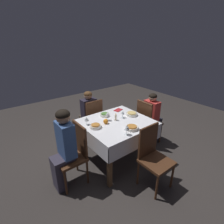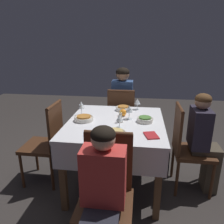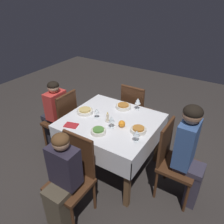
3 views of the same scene
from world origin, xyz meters
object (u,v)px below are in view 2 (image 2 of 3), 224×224
(chair_east, at_px, (106,190))
(candle_centerpiece, at_px, (120,118))
(chair_north, at_px, (187,145))
(wine_glass_east, at_px, (119,119))
(wine_glass_north, at_px, (129,109))
(person_child_red, at_px, (102,197))
(person_adult_denim, at_px, (122,103))
(bowl_south, at_px, (84,118))
(person_child_dark, at_px, (204,139))
(bowl_north, at_px, (145,119))
(chair_west, at_px, (121,117))
(napkin_red_folded, at_px, (151,135))
(wine_glass_west, at_px, (137,102))
(bowl_east, at_px, (115,133))
(orange_fruit, at_px, (123,112))
(wine_glass_south, at_px, (81,105))
(dining_table, at_px, (116,130))
(bowl_west, at_px, (123,108))
(chair_south, at_px, (47,140))

(chair_east, bearing_deg, candle_centerpiece, 88.17)
(chair_north, xyz_separation_m, wine_glass_east, (0.21, -0.72, 0.34))
(wine_glass_north, relative_size, wine_glass_east, 1.14)
(person_child_red, bearing_deg, person_adult_denim, 91.08)
(bowl_south, xyz_separation_m, candle_centerpiece, (-0.01, 0.40, 0.02))
(person_child_dark, bearing_deg, bowl_north, 90.18)
(bowl_south, relative_size, candle_centerpiece, 1.56)
(chair_west, height_order, napkin_red_folded, chair_west)
(bowl_north, bearing_deg, person_child_dark, 90.18)
(wine_glass_west, height_order, bowl_east, wine_glass_west)
(person_adult_denim, xyz_separation_m, orange_fruit, (0.79, 0.07, 0.11))
(wine_glass_south, bearing_deg, candle_centerpiece, 69.93)
(candle_centerpiece, distance_m, orange_fruit, 0.21)
(wine_glass_west, relative_size, bowl_east, 0.65)
(wine_glass_east, bearing_deg, person_adult_denim, -176.63)
(bowl_east, distance_m, candle_centerpiece, 0.36)
(person_child_dark, relative_size, candle_centerpiece, 8.33)
(wine_glass_south, bearing_deg, person_adult_denim, 153.65)
(person_child_dark, bearing_deg, wine_glass_south, 84.75)
(person_adult_denim, height_order, wine_glass_west, person_adult_denim)
(chair_west, relative_size, orange_fruit, 11.73)
(dining_table, relative_size, bowl_south, 5.45)
(chair_west, relative_size, wine_glass_south, 5.83)
(person_adult_denim, distance_m, bowl_south, 1.06)
(chair_east, height_order, bowl_east, chair_east)
(dining_table, bearing_deg, chair_east, 1.89)
(chair_north, relative_size, person_child_dark, 0.87)
(person_child_dark, relative_size, bowl_south, 5.33)
(person_child_red, bearing_deg, chair_north, 53.73)
(bowl_west, bearing_deg, person_adult_denim, -174.30)
(dining_table, height_order, person_child_red, person_child_red)
(chair_west, relative_size, candle_centerpiece, 7.29)
(bowl_east, bearing_deg, wine_glass_east, 174.16)
(chair_north, xyz_separation_m, person_adult_denim, (-0.95, -0.78, 0.17))
(dining_table, distance_m, orange_fruit, 0.25)
(wine_glass_west, bearing_deg, orange_fruit, -30.32)
(wine_glass_north, relative_size, bowl_east, 0.74)
(person_adult_denim, distance_m, orange_fruit, 0.80)
(bowl_east, distance_m, wine_glass_east, 0.22)
(chair_north, relative_size, wine_glass_east, 6.95)
(chair_north, relative_size, chair_south, 1.00)
(dining_table, xyz_separation_m, napkin_red_folded, (0.33, 0.36, 0.11))
(person_child_dark, bearing_deg, bowl_south, 92.36)
(person_child_red, bearing_deg, wine_glass_south, 111.27)
(chair_south, bearing_deg, wine_glass_north, 99.05)
(chair_west, xyz_separation_m, chair_north, (0.79, 0.78, 0.00))
(wine_glass_west, xyz_separation_m, wine_glass_east, (0.63, -0.16, -0.00))
(chair_north, bearing_deg, chair_east, 138.79)
(wine_glass_west, height_order, candle_centerpiece, wine_glass_west)
(bowl_west, distance_m, wine_glass_east, 0.58)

